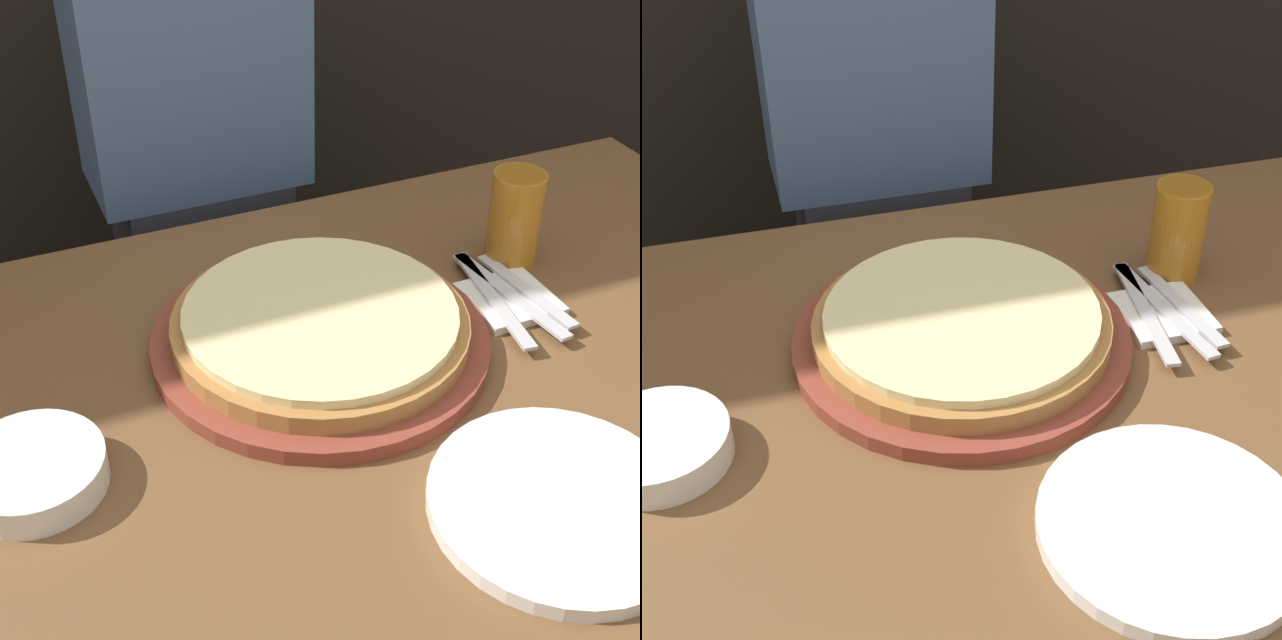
# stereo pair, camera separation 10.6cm
# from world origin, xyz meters

# --- Properties ---
(dining_table) EXTENTS (1.35, 0.89, 0.75)m
(dining_table) POSITION_xyz_m (0.00, 0.00, 0.38)
(dining_table) COLOR brown
(dining_table) RESTS_ON ground_plane
(pizza_on_board) EXTENTS (0.41, 0.41, 0.06)m
(pizza_on_board) POSITION_xyz_m (-0.04, 0.10, 0.78)
(pizza_on_board) COLOR brown
(pizza_on_board) RESTS_ON dining_table
(beer_glass) EXTENTS (0.07, 0.07, 0.14)m
(beer_glass) POSITION_xyz_m (0.28, 0.17, 0.83)
(beer_glass) COLOR #B7701E
(beer_glass) RESTS_ON dining_table
(dinner_plate) EXTENTS (0.26, 0.26, 0.02)m
(dinner_plate) POSITION_xyz_m (0.08, -0.24, 0.76)
(dinner_plate) COLOR white
(dinner_plate) RESTS_ON dining_table
(side_bowl) EXTENTS (0.15, 0.15, 0.04)m
(side_bowl) POSITION_xyz_m (-0.39, 0.00, 0.77)
(side_bowl) COLOR white
(side_bowl) RESTS_ON dining_table
(napkin_stack) EXTENTS (0.11, 0.11, 0.01)m
(napkin_stack) POSITION_xyz_m (0.23, 0.08, 0.76)
(napkin_stack) COLOR white
(napkin_stack) RESTS_ON dining_table
(fork) EXTENTS (0.05, 0.22, 0.00)m
(fork) POSITION_xyz_m (0.20, 0.08, 0.77)
(fork) COLOR silver
(fork) RESTS_ON napkin_stack
(dinner_knife) EXTENTS (0.04, 0.22, 0.00)m
(dinner_knife) POSITION_xyz_m (0.23, 0.08, 0.77)
(dinner_knife) COLOR silver
(dinner_knife) RESTS_ON napkin_stack
(spoon) EXTENTS (0.04, 0.19, 0.00)m
(spoon) POSITION_xyz_m (0.25, 0.08, 0.77)
(spoon) COLOR silver
(spoon) RESTS_ON napkin_stack
(diner_person) EXTENTS (0.35, 0.20, 1.36)m
(diner_person) POSITION_xyz_m (-0.03, 0.63, 0.68)
(diner_person) COLOR #33333D
(diner_person) RESTS_ON ground_plane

